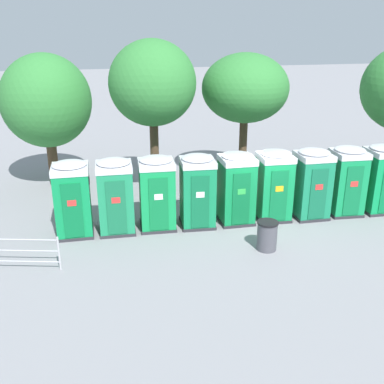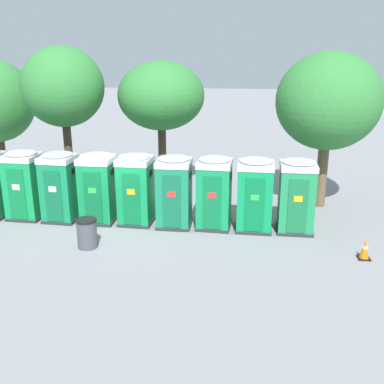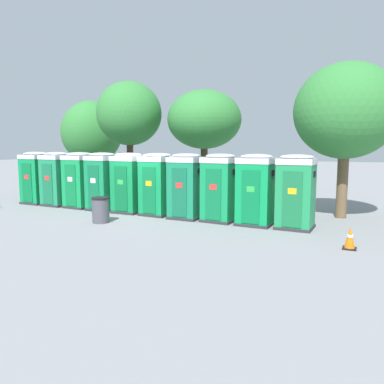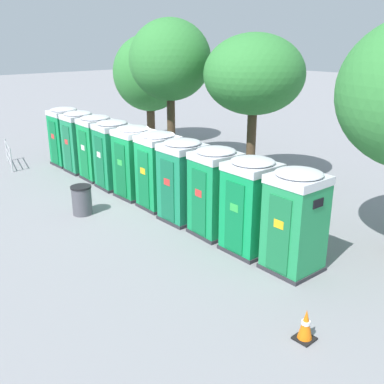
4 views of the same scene
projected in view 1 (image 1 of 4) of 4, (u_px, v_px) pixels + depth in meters
ground_plane at (254, 220)px, 16.29m from camera, size 120.00×120.00×0.00m
portapotty_0 at (73, 198)px, 14.75m from camera, size 1.21×1.22×2.54m
portapotty_1 at (116, 196)px, 14.99m from camera, size 1.24×1.24×2.54m
portapotty_2 at (157, 193)px, 15.27m from camera, size 1.28×1.27×2.54m
portapotty_3 at (197, 190)px, 15.46m from camera, size 1.25×1.28×2.54m
portapotty_4 at (236, 188)px, 15.72m from camera, size 1.19×1.21×2.54m
portapotty_5 at (274, 185)px, 16.00m from camera, size 1.24×1.27×2.54m
portapotty_6 at (311, 183)px, 16.15m from camera, size 1.22×1.23×2.54m
portapotty_7 at (346, 180)px, 16.45m from camera, size 1.26×1.28×2.54m
portapotty_8 at (381, 178)px, 16.67m from camera, size 1.27×1.25×2.54m
street_tree_0 at (245, 89)px, 18.93m from camera, size 3.68×3.68×5.58m
street_tree_1 at (46, 101)px, 18.64m from camera, size 3.73×3.73×5.60m
street_tree_3 at (153, 84)px, 17.38m from camera, size 3.40×3.40×6.18m
trash_can at (267, 235)px, 14.00m from camera, size 0.66×0.66×0.94m
event_barrier at (24, 252)px, 12.81m from camera, size 1.99×0.57×1.05m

